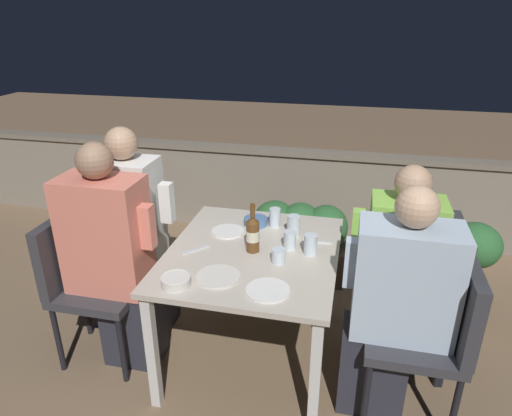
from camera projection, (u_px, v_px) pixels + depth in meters
ground_plane at (253, 354)px, 2.76m from camera, size 16.00×16.00×0.00m
parapet_wall at (296, 191)px, 4.16m from camera, size 9.00×0.18×0.78m
dining_table at (253, 264)px, 2.51m from camera, size 0.92×1.05×0.71m
planter_hedge at (299, 236)px, 3.50m from camera, size 0.73×0.47×0.57m
chair_left_near at (85, 273)px, 2.59m from camera, size 0.46×0.46×0.88m
person_coral_top at (114, 259)px, 2.50m from camera, size 0.51×0.26×1.32m
chair_left_far at (110, 246)px, 2.88m from camera, size 0.46×0.46×0.88m
person_white_polo at (137, 231)px, 2.79m from camera, size 0.47×0.26×1.32m
chair_right_near at (436, 325)px, 2.16m from camera, size 0.46×0.46×0.88m
person_blue_shirt at (394, 307)px, 2.17m from camera, size 0.52×0.26×1.23m
chair_right_far at (431, 281)px, 2.51m from camera, size 0.46×0.46×0.88m
person_green_blouse at (394, 267)px, 2.53m from camera, size 0.48×0.26×1.20m
beer_bottle at (252, 234)px, 2.43m from camera, size 0.07×0.07×0.28m
plate_0 at (268, 290)px, 2.12m from camera, size 0.21×0.21×0.01m
plate_1 at (218, 276)px, 2.23m from camera, size 0.22×0.22×0.01m
plate_2 at (228, 231)px, 2.68m from camera, size 0.19×0.19×0.01m
bowl_0 at (176, 280)px, 2.16m from camera, size 0.14×0.14×0.05m
bowl_1 at (256, 221)px, 2.76m from camera, size 0.14×0.14×0.05m
glass_cup_0 at (290, 240)px, 2.48m from camera, size 0.07×0.07×0.10m
glass_cup_1 at (311, 245)px, 2.42m from camera, size 0.07×0.07×0.11m
glass_cup_2 at (294, 225)px, 2.63m from camera, size 0.07×0.07×0.12m
glass_cup_3 at (279, 256)px, 2.35m from camera, size 0.07×0.07×0.08m
glass_cup_4 at (275, 217)px, 2.73m from camera, size 0.07×0.07×0.12m
fork_0 at (196, 250)px, 2.48m from camera, size 0.13×0.14×0.01m
fork_1 at (317, 242)px, 2.56m from camera, size 0.17×0.03×0.01m
potted_plant at (471, 264)px, 2.90m from camera, size 0.32×0.32×0.71m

